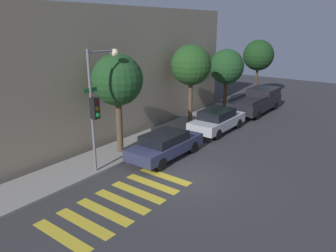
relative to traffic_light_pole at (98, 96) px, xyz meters
The scene contains 12 objects.
ground_plane 5.14m from the traffic_light_pole, 63.86° to the right, with size 60.00×60.00×0.00m, color #333335.
sidewalk 3.94m from the traffic_light_pole, 31.11° to the left, with size 26.00×2.34×0.14m, color gray.
building_row 5.81m from the traffic_light_pole, 73.45° to the left, with size 26.00×6.00×7.38m, color gray.
crosswalk 4.56m from the traffic_light_pole, 118.39° to the right, with size 5.80×2.60×0.00m.
traffic_light_pole is the anchor object (origin of this frame).
sedan_near_corner 4.30m from the traffic_light_pole, 23.03° to the right, with size 4.32×1.75×1.30m.
sedan_middle 8.80m from the traffic_light_pole, ahead, with size 4.37×1.76×1.41m.
pickup_truck 14.72m from the traffic_light_pole, ahead, with size 5.57×2.09×1.64m.
tree_near_corner 2.18m from the traffic_light_pole, 23.65° to the left, with size 2.51×2.51×5.10m.
tree_midblock 8.50m from the traffic_light_pole, ahead, with size 2.56×2.56×5.22m.
tree_far_end 13.34m from the traffic_light_pole, ahead, with size 2.60×2.60×4.67m.
tree_behind_truck 19.32m from the traffic_light_pole, ahead, with size 2.69×2.69×5.12m.
Camera 1 is at (-10.72, -7.22, 6.41)m, focal length 35.00 mm.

